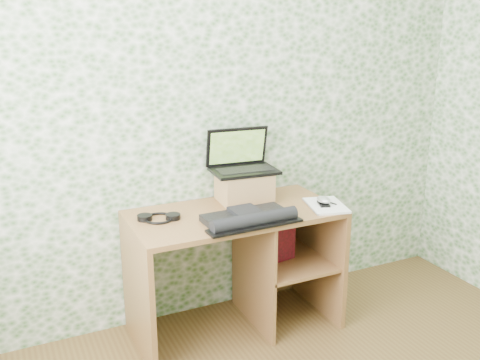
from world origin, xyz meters
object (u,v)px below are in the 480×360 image
laptop (241,161)px  notepad (326,205)px  riser (244,187)px  desk (244,250)px  keyboard (249,218)px

laptop → notepad: size_ratio=1.39×
riser → laptop: laptop is taller
desk → keyboard: 0.37m
keyboard → notepad: keyboard is taller
riser → laptop: bearing=90.0°
desk → riser: riser is taller
laptop → riser: bearing=-85.4°
riser → keyboard: 0.36m
laptop → notepad: bearing=-36.2°
desk → riser: size_ratio=3.99×
riser → laptop: 0.16m
laptop → notepad: 0.57m
riser → keyboard: (-0.13, -0.33, -0.06)m
riser → notepad: 0.50m
desk → laptop: bearing=71.3°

